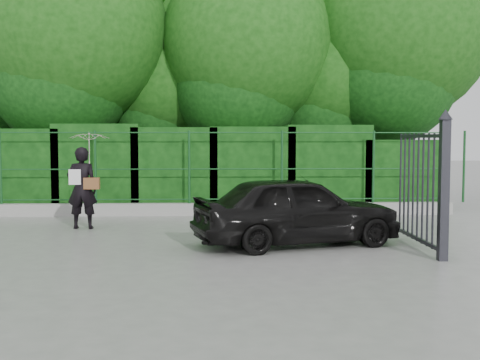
{
  "coord_description": "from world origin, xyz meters",
  "views": [
    {
      "loc": [
        1.07,
        -10.36,
        1.92
      ],
      "look_at": [
        1.53,
        1.3,
        1.1
      ],
      "focal_mm": 45.0,
      "sensor_mm": 36.0,
      "label": 1
    }
  ],
  "objects": [
    {
      "name": "fence",
      "position": [
        0.22,
        4.5,
        1.2
      ],
      "size": [
        14.13,
        0.06,
        1.8
      ],
      "color": "#15481E",
      "rests_on": "kerb"
    },
    {
      "name": "kerb",
      "position": [
        0.0,
        4.5,
        0.15
      ],
      "size": [
        14.0,
        0.25,
        0.3
      ],
      "primitive_type": "cube",
      "color": "#9E9E99",
      "rests_on": "ground"
    },
    {
      "name": "car",
      "position": [
        2.51,
        0.27,
        0.63
      ],
      "size": [
        3.98,
        2.47,
        1.26
      ],
      "primitive_type": "imported",
      "rotation": [
        0.0,
        0.0,
        1.85
      ],
      "color": "black",
      "rests_on": "ground"
    },
    {
      "name": "ground",
      "position": [
        0.0,
        0.0,
        0.0
      ],
      "size": [
        80.0,
        80.0,
        0.0
      ],
      "primitive_type": "plane",
      "color": "gray"
    },
    {
      "name": "woman",
      "position": [
        -1.68,
        2.41,
        1.3
      ],
      "size": [
        0.89,
        0.85,
        2.05
      ],
      "color": "black",
      "rests_on": "ground"
    },
    {
      "name": "trees",
      "position": [
        1.14,
        7.74,
        4.62
      ],
      "size": [
        17.1,
        6.15,
        8.08
      ],
      "color": "black",
      "rests_on": "ground"
    },
    {
      "name": "gate",
      "position": [
        4.6,
        -0.72,
        1.19
      ],
      "size": [
        0.22,
        2.33,
        2.36
      ],
      "color": "#26262C",
      "rests_on": "ground"
    },
    {
      "name": "hedge",
      "position": [
        -0.04,
        5.5,
        1.07
      ],
      "size": [
        14.2,
        1.2,
        2.28
      ],
      "color": "black",
      "rests_on": "ground"
    }
  ]
}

